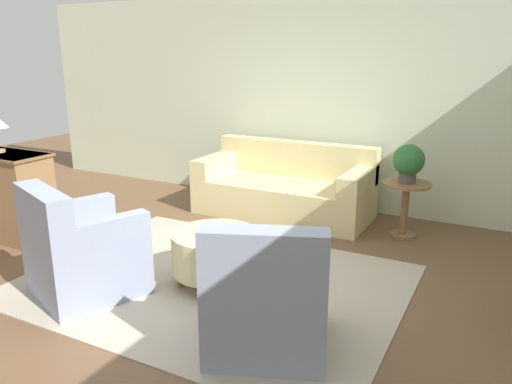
{
  "coord_description": "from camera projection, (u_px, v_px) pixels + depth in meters",
  "views": [
    {
      "loc": [
        2.28,
        -3.52,
        2.04
      ],
      "look_at": [
        0.15,
        0.55,
        0.75
      ],
      "focal_mm": 35.0,
      "sensor_mm": 36.0,
      "label": 1
    }
  ],
  "objects": [
    {
      "name": "wall_back",
      "position": [
        325.0,
        102.0,
        6.59
      ],
      "size": [
        9.51,
        0.12,
        2.8
      ],
      "color": "beige",
      "rests_on": "ground_plane"
    },
    {
      "name": "ottoman_table",
      "position": [
        216.0,
        252.0,
        4.49
      ],
      "size": [
        0.79,
        0.79,
        0.48
      ],
      "color": "beige",
      "rests_on": "rug"
    },
    {
      "name": "rug",
      "position": [
        214.0,
        282.0,
        4.57
      ],
      "size": [
        3.34,
        2.54,
        0.01
      ],
      "color": "#B2A893",
      "rests_on": "ground_plane"
    },
    {
      "name": "side_table",
      "position": [
        405.0,
        200.0,
        5.62
      ],
      "size": [
        0.54,
        0.54,
        0.63
      ],
      "color": "olive",
      "rests_on": "ground_plane"
    },
    {
      "name": "ground_plane",
      "position": [
        214.0,
        283.0,
        4.57
      ],
      "size": [
        16.0,
        16.0,
        0.0
      ],
      "primitive_type": "plane",
      "color": "brown"
    },
    {
      "name": "potted_plant_on_side_table",
      "position": [
        409.0,
        161.0,
        5.5
      ],
      "size": [
        0.35,
        0.35,
        0.43
      ],
      "color": "#4C4742",
      "rests_on": "side_table"
    },
    {
      "name": "armchair_right",
      "position": [
        267.0,
        300.0,
        3.47
      ],
      "size": [
        1.06,
        1.07,
        0.98
      ],
      "color": "#8E99B2",
      "rests_on": "rug"
    },
    {
      "name": "dresser",
      "position": [
        5.0,
        194.0,
        5.6
      ],
      "size": [
        1.17,
        0.52,
        0.98
      ],
      "color": "olive",
      "rests_on": "ground_plane"
    },
    {
      "name": "couch",
      "position": [
        285.0,
        190.0,
        6.46
      ],
      "size": [
        2.21,
        0.99,
        0.9
      ],
      "color": "beige",
      "rests_on": "ground_plane"
    },
    {
      "name": "armchair_left",
      "position": [
        80.0,
        253.0,
        4.27
      ],
      "size": [
        1.06,
        1.07,
        0.98
      ],
      "color": "#8E99B2",
      "rests_on": "rug"
    }
  ]
}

